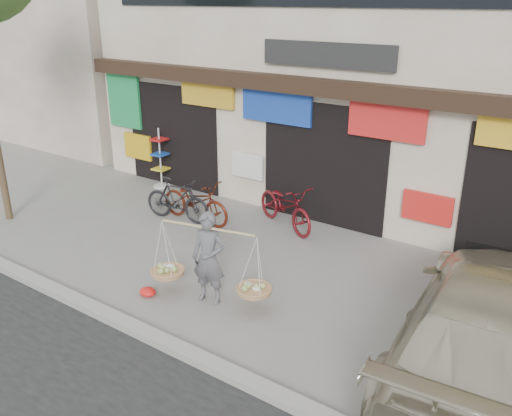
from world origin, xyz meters
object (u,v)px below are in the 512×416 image
Objects in this scene: suv at (495,326)px; bike_0 at (195,201)px; bike_2 at (285,205)px; bike_1 at (177,200)px; display_rack at (161,164)px; street_vendor at (209,262)px.

bike_0 is at bearing -20.00° from suv.
bike_2 reaches higher than bike_0.
bike_1 is at bearing -17.79° from suv.
bike_1 reaches higher than bike_0.
display_rack reaches higher than bike_1.
bike_2 is at bearing -5.60° from display_rack.
bike_0 is at bearing 140.17° from bike_2.
bike_0 is 0.34× the size of suv.
bike_1 is (-2.88, 2.31, -0.23)m from street_vendor.
display_rack is (-9.17, 3.15, -0.14)m from suv.
display_rack is at bearing 44.63° from bike_1.
bike_2 is 4.23m from display_rack.
street_vendor is 1.32× the size of display_rack.
bike_2 reaches higher than bike_1.
bike_0 is 1.12× the size of bike_1.
bike_2 is at bearing -63.54° from bike_0.
display_rack reaches higher than street_vendor.
suv is at bearing -94.56° from bike_2.
suv is (6.80, -1.84, 0.29)m from bike_0.
street_vendor reaches higher than bike_0.
bike_1 is 2.47m from bike_2.
street_vendor is 3.70m from bike_1.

